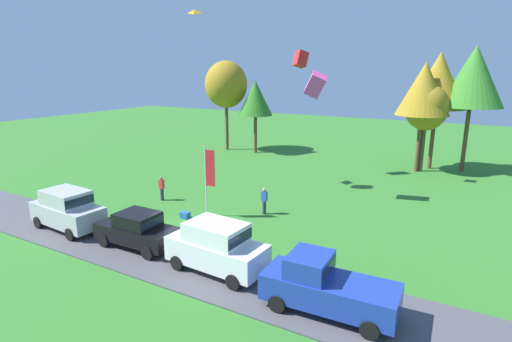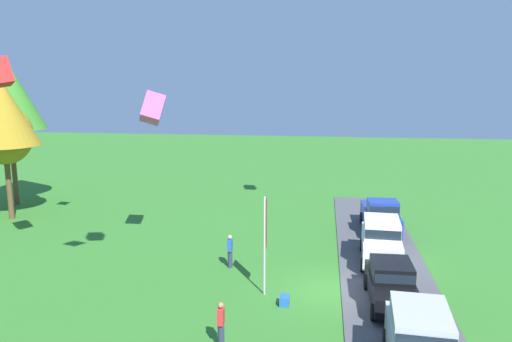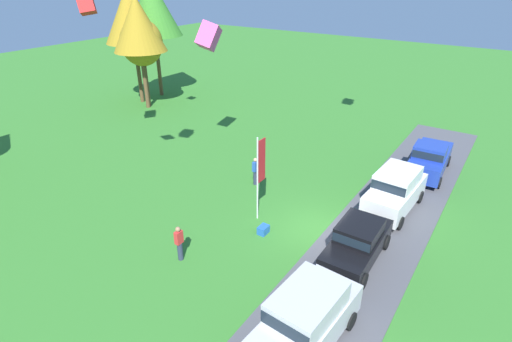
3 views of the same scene
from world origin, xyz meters
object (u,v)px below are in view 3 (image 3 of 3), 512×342
Objects in this scene: car_sedan_far_end at (358,241)px; car_pickup_near_entrance at (430,159)px; tree_left_of_center at (141,43)px; car_suv_by_flagpole at (396,189)px; kite_box_topmost at (209,36)px; tree_far_right at (138,24)px; person_on_lawn at (255,171)px; cooler_box at (263,230)px; car_suv_mid_row at (306,317)px; person_beside_suv at (179,243)px; tree_right_of_center at (152,7)px; flag_banner at (260,167)px; tree_far_left at (131,14)px.

car_pickup_near_entrance reaches higher than car_sedan_far_end.
tree_left_of_center reaches higher than car_sedan_far_end.
car_suv_by_flagpole is at bearing 174.13° from car_pickup_near_entrance.
kite_box_topmost reaches higher than car_pickup_near_entrance.
tree_far_right is (-0.24, 24.58, 6.16)m from car_pickup_near_entrance.
kite_box_topmost reaches higher than tree_left_of_center.
kite_box_topmost is at bearing 90.97° from car_suv_by_flagpole.
person_on_lawn is (-1.68, 7.62, -0.42)m from car_suv_by_flagpole.
car_suv_mid_row is at bearing -134.86° from cooler_box.
cooler_box is (3.65, -1.98, -0.68)m from person_beside_suv.
car_pickup_near_entrance is at bearing -1.63° from car_suv_mid_row.
kite_box_topmost is (1.48, 4.30, 7.04)m from person_on_lawn.
tree_right_of_center is at bearing 56.57° from cooler_box.
tree_far_right is (15.19, 24.14, 5.97)m from car_suv_mid_row.
tree_right_of_center reaches higher than person_on_lawn.
tree_right_of_center is at bearing 57.98° from kite_box_topmost.
cooler_box is 0.40× the size of kite_box_topmost.
flag_banner is at bearing 44.12° from car_suv_mid_row.
tree_far_left is (16.10, 25.92, 6.62)m from car_suv_mid_row.
tree_far_right is 1.24× the size of tree_left_of_center.
person_on_lawn is at bearing -112.86° from tree_left_of_center.
car_suv_mid_row is at bearing -122.18° from tree_far_right.
person_beside_suv is 4.20m from cooler_box.
tree_far_right reaches higher than car_suv_mid_row.
person_beside_suv is 27.39m from tree_right_of_center.
person_beside_suv is 0.18× the size of tree_far_right.
tree_far_left is at bearing 67.34° from person_on_lawn.
tree_far_right reaches higher than cooler_box.
car_sedan_far_end is 26.67m from tree_left_of_center.
car_suv_mid_row is 0.93× the size of car_pickup_near_entrance.
person_on_lawn is 4.99m from cooler_box.
tree_right_of_center is (17.79, 19.45, 7.42)m from person_beside_suv.
flag_banner reaches higher than cooler_box.
car_pickup_near_entrance is 0.49× the size of tree_far_left.
person_beside_suv is at bearing 144.67° from car_suv_by_flagpole.
car_suv_mid_row is at bearing -122.49° from tree_left_of_center.
tree_far_left is at bearing 77.09° from car_suv_by_flagpole.
car_pickup_near_entrance is at bearing -26.05° from person_beside_suv.
car_sedan_far_end is at bearing -113.11° from tree_left_of_center.
person_beside_suv is 1.00× the size of person_on_lawn.
tree_right_of_center is 2.44× the size of flag_banner.
tree_right_of_center is 7.85× the size of kite_box_topmost.
tree_far_left is at bearing 61.66° from cooler_box.
cooler_box is (-3.87, -3.08, -0.68)m from person_on_lawn.
cooler_box is at bearing -125.98° from kite_box_topmost.
tree_far_right is 2.10m from tree_far_left.
car_suv_by_flagpole is 0.93× the size of car_pickup_near_entrance.
car_pickup_near_entrance is 16.09m from person_beside_suv.
car_suv_mid_row is at bearing -137.74° from person_on_lawn.
tree_left_of_center is 0.74× the size of tree_far_left.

